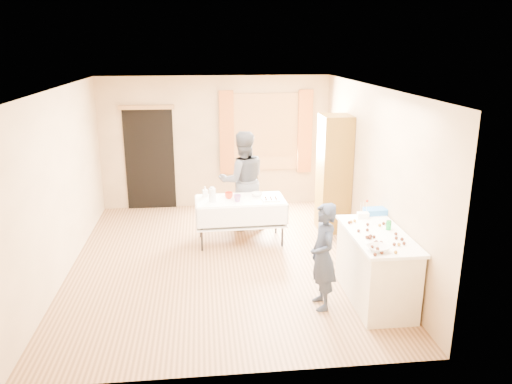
{
  "coord_description": "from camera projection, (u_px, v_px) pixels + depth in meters",
  "views": [
    {
      "loc": [
        -0.26,
        -7.02,
        3.18
      ],
      "look_at": [
        0.51,
        0.0,
        1.08
      ],
      "focal_mm": 35.0,
      "sensor_mm": 36.0,
      "label": 1
    }
  ],
  "objects": [
    {
      "name": "party_table",
      "position": [
        240.0,
        216.0,
        8.23
      ],
      "size": [
        1.49,
        0.8,
        0.75
      ],
      "rotation": [
        0.0,
        0.0,
        0.03
      ],
      "color": "black",
      "rests_on": "floor"
    },
    {
      "name": "wall_right",
      "position": [
        372.0,
        174.0,
        7.49
      ],
      "size": [
        0.02,
        5.5,
        2.6
      ],
      "primitive_type": "cube",
      "color": "tan",
      "rests_on": "floor"
    },
    {
      "name": "cup_rainbow",
      "position": [
        237.0,
        198.0,
        7.98
      ],
      "size": [
        0.13,
        0.13,
        0.11
      ],
      "primitive_type": "imported",
      "rotation": [
        0.0,
        0.0,
        -0.02
      ],
      "color": "red",
      "rests_on": "party_table"
    },
    {
      "name": "woman",
      "position": [
        243.0,
        181.0,
        8.75
      ],
      "size": [
        1.0,
        0.85,
        1.75
      ],
      "primitive_type": "imported",
      "rotation": [
        0.0,
        0.0,
        3.25
      ],
      "color": "black",
      "rests_on": "floor"
    },
    {
      "name": "pastry_tray",
      "position": [
        271.0,
        200.0,
        8.07
      ],
      "size": [
        0.29,
        0.22,
        0.02
      ],
      "primitive_type": "cube",
      "rotation": [
        0.0,
        0.0,
        0.07
      ],
      "color": "white",
      "rests_on": "party_table"
    },
    {
      "name": "doorway",
      "position": [
        150.0,
        159.0,
        9.8
      ],
      "size": [
        0.95,
        0.04,
        2.0
      ],
      "primitive_type": "cube",
      "color": "black",
      "rests_on": "floor"
    },
    {
      "name": "wall_back",
      "position": [
        216.0,
        143.0,
        9.88
      ],
      "size": [
        4.5,
        0.02,
        2.6
      ],
      "primitive_type": "cube",
      "color": "tan",
      "rests_on": "floor"
    },
    {
      "name": "wall_front",
      "position": [
        234.0,
        255.0,
        4.62
      ],
      "size": [
        4.5,
        0.02,
        2.6
      ],
      "primitive_type": "cube",
      "color": "tan",
      "rests_on": "floor"
    },
    {
      "name": "wall_left",
      "position": [
        61.0,
        183.0,
        7.02
      ],
      "size": [
        0.02,
        5.5,
        2.6
      ],
      "primitive_type": "cube",
      "color": "tan",
      "rests_on": "floor"
    },
    {
      "name": "foam_block",
      "position": [
        363.0,
        215.0,
        6.75
      ],
      "size": [
        0.16,
        0.11,
        0.08
      ],
      "primitive_type": "cube",
      "rotation": [
        0.0,
        0.0,
        -0.08
      ],
      "color": "white",
      "rests_on": "counter"
    },
    {
      "name": "cup_red",
      "position": [
        229.0,
        195.0,
        8.15
      ],
      "size": [
        0.16,
        0.16,
        0.11
      ],
      "primitive_type": "imported",
      "rotation": [
        0.0,
        0.0,
        -0.1
      ],
      "color": "red",
      "rests_on": "party_table"
    },
    {
      "name": "cake_balls",
      "position": [
        378.0,
        237.0,
        6.06
      ],
      "size": [
        0.54,
        1.14,
        0.04
      ],
      "color": "#3F2314",
      "rests_on": "counter"
    },
    {
      "name": "blue_basket",
      "position": [
        375.0,
        211.0,
        6.92
      ],
      "size": [
        0.31,
        0.22,
        0.08
      ],
      "primitive_type": "cube",
      "rotation": [
        0.0,
        0.0,
        0.07
      ],
      "color": "blue",
      "rests_on": "counter"
    },
    {
      "name": "window_frame",
      "position": [
        266.0,
        132.0,
        9.89
      ],
      "size": [
        1.32,
        0.06,
        1.52
      ],
      "primitive_type": "cube",
      "color": "olive",
      "rests_on": "wall_back"
    },
    {
      "name": "counter",
      "position": [
        376.0,
        267.0,
        6.36
      ],
      "size": [
        0.7,
        1.47,
        0.91
      ],
      "color": "beige",
      "rests_on": "floor"
    },
    {
      "name": "soda_can",
      "position": [
        389.0,
        225.0,
        6.33
      ],
      "size": [
        0.07,
        0.07,
        0.12
      ],
      "primitive_type": "cylinder",
      "rotation": [
        0.0,
        0.0,
        0.11
      ],
      "color": "#117D2C",
      "rests_on": "counter"
    },
    {
      "name": "mixing_bowl",
      "position": [
        378.0,
        248.0,
        5.69
      ],
      "size": [
        0.39,
        0.39,
        0.06
      ],
      "primitive_type": "imported",
      "rotation": [
        0.0,
        0.0,
        0.33
      ],
      "color": "white",
      "rests_on": "counter"
    },
    {
      "name": "curtain_left",
      "position": [
        227.0,
        133.0,
        9.76
      ],
      "size": [
        0.28,
        0.06,
        1.65
      ],
      "primitive_type": "cube",
      "color": "#A05523",
      "rests_on": "wall_back"
    },
    {
      "name": "chair",
      "position": [
        248.0,
        208.0,
        9.14
      ],
      "size": [
        0.4,
        0.4,
        0.96
      ],
      "rotation": [
        0.0,
        0.0,
        -0.02
      ],
      "color": "black",
      "rests_on": "floor"
    },
    {
      "name": "window_pane",
      "position": [
        266.0,
        132.0,
        9.88
      ],
      "size": [
        1.2,
        0.02,
        1.4
      ],
      "primitive_type": "cube",
      "color": "white",
      "rests_on": "wall_back"
    },
    {
      "name": "pitcher",
      "position": [
        212.0,
        195.0,
        7.96
      ],
      "size": [
        0.13,
        0.13,
        0.22
      ],
      "primitive_type": "cylinder",
      "rotation": [
        0.0,
        0.0,
        -0.25
      ],
      "color": "silver",
      "rests_on": "party_table"
    },
    {
      "name": "small_bowl",
      "position": [
        257.0,
        194.0,
        8.28
      ],
      "size": [
        0.25,
        0.25,
        0.06
      ],
      "primitive_type": "imported",
      "rotation": [
        0.0,
        0.0,
        0.17
      ],
      "color": "white",
      "rests_on": "party_table"
    },
    {
      "name": "cabinet",
      "position": [
        334.0,
        174.0,
        8.64
      ],
      "size": [
        0.5,
        0.6,
        2.04
      ],
      "primitive_type": "cube",
      "color": "brown",
      "rests_on": "floor"
    },
    {
      "name": "door_lintel",
      "position": [
        146.0,
        107.0,
        9.48
      ],
      "size": [
        1.05,
        0.06,
        0.08
      ],
      "primitive_type": "cube",
      "color": "olive",
      "rests_on": "wall_back"
    },
    {
      "name": "girl",
      "position": [
        323.0,
        256.0,
        6.11
      ],
      "size": [
        0.54,
        0.39,
        1.36
      ],
      "primitive_type": "imported",
      "rotation": [
        0.0,
        0.0,
        -1.5
      ],
      "color": "#1E273D",
      "rests_on": "floor"
    },
    {
      "name": "curtain_right",
      "position": [
        305.0,
        132.0,
        9.92
      ],
      "size": [
        0.28,
        0.06,
        1.65
      ],
      "primitive_type": "cube",
      "color": "#A05523",
      "rests_on": "wall_back"
    },
    {
      "name": "ceiling",
      "position": [
        220.0,
        87.0,
        6.88
      ],
      "size": [
        4.5,
        5.5,
        0.02
      ],
      "primitive_type": "cube",
      "color": "white",
      "rests_on": "floor"
    },
    {
      "name": "floor",
      "position": [
        223.0,
        261.0,
        7.63
      ],
      "size": [
        4.5,
        5.5,
        0.02
      ],
      "primitive_type": "cube",
      "color": "#9E7047",
      "rests_on": "ground"
    },
    {
      "name": "bottle",
      "position": [
        205.0,
        192.0,
        8.22
      ],
      "size": [
        0.1,
        0.1,
        0.18
      ],
      "primitive_type": "imported",
      "rotation": [
        0.0,
        0.0,
        0.13
      ],
      "color": "white",
      "rests_on": "party_table"
    }
  ]
}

